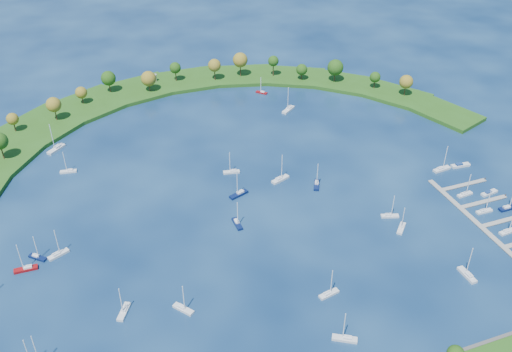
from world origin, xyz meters
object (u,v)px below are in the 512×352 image
object	(u,v)px
moored_boat_6	(262,92)
moored_boat_12	(280,179)
moored_boat_4	(237,223)
moored_boat_18	(26,268)
harbor_tower	(155,78)
moored_boat_9	(329,293)
moored_boat_5	(183,308)
moored_boat_15	(232,171)
docked_boat_8	(465,194)
moored_boat_1	(37,257)
moored_boat_16	(56,148)
moored_boat_10	(68,171)
moored_boat_19	(390,215)
moored_boat_14	(288,109)
moored_boat_3	(345,338)
docked_boat_7	(508,207)
docked_boat_9	(489,193)
docked_boat_10	(442,169)
docked_boat_11	(460,165)
dock_system	(508,233)
docked_boat_6	(484,211)
moored_boat_21	(124,311)
moored_boat_13	(239,194)
moored_boat_0	(317,184)
moored_boat_7	(58,254)
moored_boat_20	(401,227)
docked_boat_4	(508,231)

from	to	relation	value
moored_boat_6	moored_boat_12	size ratio (longest dim) A/B	0.77
moored_boat_4	moored_boat_18	bearing A→B (deg)	-92.40
moored_boat_4	moored_boat_6	size ratio (longest dim) A/B	1.15
harbor_tower	moored_boat_4	distance (m)	140.47
moored_boat_9	moored_boat_5	bearing A→B (deg)	156.48
moored_boat_15	docked_boat_8	distance (m)	101.72
moored_boat_9	moored_boat_12	xyz separation A→B (m)	(10.72, 69.81, 0.06)
moored_boat_1	moored_boat_16	size ratio (longest dim) A/B	0.73
moored_boat_4	moored_boat_10	size ratio (longest dim) A/B	1.06
moored_boat_5	moored_boat_16	xyz separation A→B (m)	(-31.94, 120.25, 0.10)
moored_boat_19	moored_boat_18	bearing A→B (deg)	-169.08
moored_boat_19	moored_boat_14	bearing A→B (deg)	109.83
moored_boat_5	moored_boat_3	bearing A→B (deg)	19.32
docked_boat_7	docked_boat_9	size ratio (longest dim) A/B	1.46
moored_boat_12	docked_boat_10	world-z (taller)	moored_boat_12
moored_boat_12	moored_boat_16	world-z (taller)	moored_boat_16
moored_boat_14	moored_boat_10	bearing A→B (deg)	-27.46
moored_boat_5	docked_boat_11	bearing A→B (deg)	69.19
docked_boat_8	harbor_tower	bearing A→B (deg)	117.45
moored_boat_14	dock_system	bearing A→B (deg)	70.32
moored_boat_9	docked_boat_8	bearing A→B (deg)	10.67
moored_boat_1	moored_boat_12	distance (m)	104.56
moored_boat_6	docked_boat_9	size ratio (longest dim) A/B	1.20
moored_boat_14	docked_boat_7	world-z (taller)	moored_boat_14
moored_boat_14	docked_boat_9	world-z (taller)	moored_boat_14
moored_boat_5	docked_boat_6	world-z (taller)	moored_boat_5
moored_boat_1	docked_boat_8	distance (m)	174.39
docked_boat_9	moored_boat_21	bearing A→B (deg)	176.42
moored_boat_3	docked_boat_10	size ratio (longest dim) A/B	0.92
moored_boat_13	moored_boat_6	bearing A→B (deg)	-136.49
harbor_tower	moored_boat_19	world-z (taller)	moored_boat_19
moored_boat_4	docked_boat_10	distance (m)	99.99
moored_boat_0	moored_boat_16	distance (m)	126.05
moored_boat_7	moored_boat_16	bearing A→B (deg)	61.89
moored_boat_20	docked_boat_6	distance (m)	37.81
moored_boat_9	moored_boat_15	size ratio (longest dim) A/B	1.01
moored_boat_20	docked_boat_7	xyz separation A→B (m)	(48.21, -4.14, 0.03)
moored_boat_14	docked_boat_7	bearing A→B (deg)	76.87
moored_boat_3	docked_boat_8	distance (m)	98.49
docked_boat_4	docked_boat_6	world-z (taller)	docked_boat_4
moored_boat_21	docked_boat_11	distance (m)	163.58
moored_boat_3	docked_boat_8	world-z (taller)	moored_boat_3
moored_boat_1	moored_boat_15	xyz separation A→B (m)	(85.03, 29.08, 0.01)
moored_boat_5	moored_boat_21	distance (m)	19.48
harbor_tower	dock_system	world-z (taller)	harbor_tower
moored_boat_15	docked_boat_4	xyz separation A→B (m)	(87.96, -77.47, -0.00)
moored_boat_16	docked_boat_10	distance (m)	181.30
moored_boat_19	docked_boat_6	distance (m)	39.44
docked_boat_7	docked_boat_10	bearing A→B (deg)	103.39
moored_boat_4	moored_boat_18	world-z (taller)	moored_boat_18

